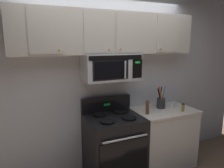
{
  "coord_description": "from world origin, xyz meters",
  "views": [
    {
      "loc": [
        -1.1,
        -2.03,
        1.89
      ],
      "look_at": [
        0.0,
        0.49,
        1.35
      ],
      "focal_mm": 33.16,
      "sensor_mm": 36.0,
      "label": 1
    }
  ],
  "objects": [
    {
      "name": "utensil_crock_charcoal",
      "position": [
        0.84,
        0.5,
        0.99
      ],
      "size": [
        0.13,
        0.13,
        0.36
      ],
      "color": "#2D2D33",
      "rests_on": "counter_segment"
    },
    {
      "name": "over_range_microwave",
      "position": [
        -0.0,
        0.54,
        1.58
      ],
      "size": [
        0.76,
        0.43,
        0.35
      ],
      "color": "#B7BABF"
    },
    {
      "name": "upper_cabinets",
      "position": [
        -0.0,
        0.57,
        2.02
      ],
      "size": [
        2.5,
        0.36,
        0.55
      ],
      "color": "#BCB7AD"
    },
    {
      "name": "salt_shaker",
      "position": [
        0.99,
        0.43,
        0.95
      ],
      "size": [
        0.05,
        0.05,
        0.1
      ],
      "color": "white",
      "rests_on": "counter_segment"
    },
    {
      "name": "back_wall",
      "position": [
        0.0,
        0.79,
        1.35
      ],
      "size": [
        5.2,
        0.1,
        2.7
      ],
      "primitive_type": "cube",
      "color": "silver",
      "rests_on": "ground_plane"
    },
    {
      "name": "counter_segment",
      "position": [
        0.84,
        0.43,
        0.45
      ],
      "size": [
        0.93,
        0.65,
        0.9
      ],
      "color": "silver",
      "rests_on": "ground_plane"
    },
    {
      "name": "stove_range",
      "position": [
        0.0,
        0.42,
        0.47
      ],
      "size": [
        0.76,
        0.69,
        1.12
      ],
      "color": "black",
      "rests_on": "ground_plane"
    },
    {
      "name": "pepper_mill",
      "position": [
        0.49,
        0.35,
        1.0
      ],
      "size": [
        0.05,
        0.05,
        0.2
      ],
      "primitive_type": "cylinder",
      "color": "brown",
      "rests_on": "counter_segment"
    },
    {
      "name": "spice_jar",
      "position": [
        1.04,
        0.24,
        0.96
      ],
      "size": [
        0.04,
        0.04,
        0.12
      ],
      "color": "olive",
      "rests_on": "counter_segment"
    }
  ]
}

